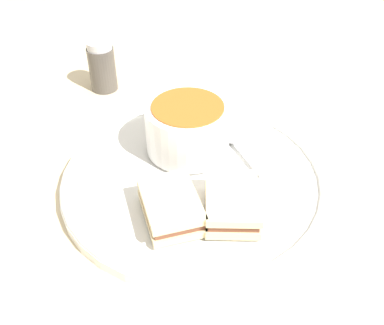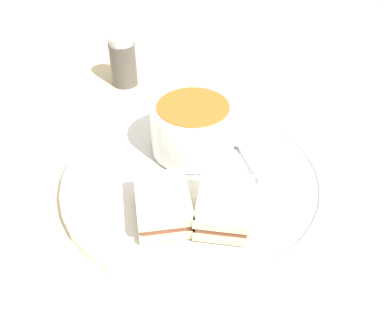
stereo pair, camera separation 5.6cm
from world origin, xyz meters
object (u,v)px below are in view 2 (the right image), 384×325
object	(u,v)px
sandwich_half_near	(163,204)
sandwich_half_far	(224,206)
salt_shaker	(123,61)
spoon	(239,143)
soup_bowl	(193,127)

from	to	relation	value
sandwich_half_near	sandwich_half_far	xyz separation A→B (m)	(-0.05, 0.05, 0.00)
sandwich_half_far	salt_shaker	world-z (taller)	salt_shaker
spoon	sandwich_half_near	xyz separation A→B (m)	(0.16, 0.02, 0.01)
soup_bowl	salt_shaker	distance (m)	0.24
sandwich_half_near	salt_shaker	distance (m)	0.34
sandwich_half_far	salt_shaker	size ratio (longest dim) A/B	1.23
soup_bowl	sandwich_half_near	world-z (taller)	soup_bowl
soup_bowl	salt_shaker	bearing A→B (deg)	-107.18
sandwich_half_near	spoon	bearing A→B (deg)	-173.92
soup_bowl	spoon	world-z (taller)	soup_bowl
soup_bowl	sandwich_half_far	bearing A→B (deg)	58.62
sandwich_half_near	salt_shaker	size ratio (longest dim) A/B	1.23
salt_shaker	sandwich_half_far	bearing A→B (deg)	67.78
sandwich_half_far	salt_shaker	xyz separation A→B (m)	(-0.14, -0.34, 0.01)
sandwich_half_far	salt_shaker	distance (m)	0.37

